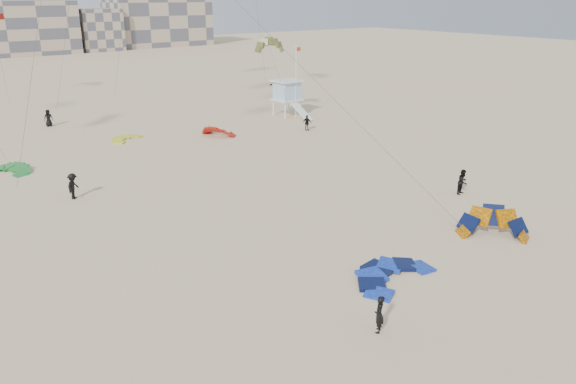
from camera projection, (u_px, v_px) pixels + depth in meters
ground at (343, 299)px, 26.29m from camera, size 320.00×320.00×0.00m
kite_ground_blue at (393, 278)px, 28.22m from camera, size 5.17×5.35×1.10m
kite_ground_orange at (492, 236)px, 33.16m from camera, size 5.79×5.80×4.13m
kite_ground_green at (9, 172)px, 44.91m from camera, size 5.34×5.28×1.83m
kite_ground_red_far at (218, 136)px, 56.46m from camera, size 4.78×4.70×3.25m
kite_ground_yellow at (126, 140)px, 54.89m from camera, size 4.40×4.48×0.58m
kitesurfer_main at (379, 314)px, 23.49m from camera, size 0.72×0.71×1.67m
kitesurfer_b at (463, 182)px, 39.80m from camera, size 1.01×0.86×1.81m
kitesurfer_c at (73, 186)px, 38.86m from camera, size 1.31×1.33×1.83m
kitesurfer_d at (307, 123)px, 58.32m from camera, size 0.84×1.03×1.64m
kitesurfer_e at (48, 118)px, 60.17m from camera, size 0.93×0.64×1.83m
kitesurfer_f at (275, 86)px, 81.07m from camera, size 1.31×1.78×1.86m
kite_fly_olive at (270, 47)px, 61.79m from camera, size 3.99×8.62×8.25m
lifeguard_tower_near at (287, 98)px, 64.93m from camera, size 3.04×5.72×4.16m
flagpole at (296, 80)px, 63.54m from camera, size 0.66×0.10×8.17m
condo_east at (158, 15)px, 151.78m from camera, size 26.00×14.00×16.00m
condo_fill_right at (98, 30)px, 139.70m from camera, size 10.00×10.00×10.00m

